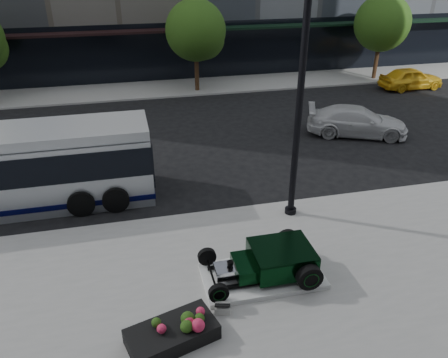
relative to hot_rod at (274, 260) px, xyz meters
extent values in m
plane|color=black|center=(0.17, 5.89, -0.70)|extent=(120.00, 120.00, 0.00)
cube|color=gray|center=(0.17, 19.89, -0.64)|extent=(70.00, 4.00, 0.12)
cube|color=black|center=(-9.83, 22.09, 1.30)|extent=(22.00, 0.50, 4.00)
cube|color=black|center=(13.17, 22.09, 1.30)|extent=(24.00, 0.50, 4.00)
cube|color=black|center=(-9.83, 21.49, 2.90)|extent=(22.00, 1.60, 0.15)
cube|color=black|center=(13.17, 21.49, 2.90)|extent=(24.00, 1.60, 0.15)
cylinder|color=black|center=(1.17, 18.89, 0.72)|extent=(0.28, 0.28, 2.60)
sphere|color=#1A3B10|center=(1.17, 18.89, 3.22)|extent=(3.80, 3.80, 3.80)
sphere|color=#1A3B10|center=(1.77, 19.19, 2.62)|extent=(2.60, 2.60, 2.60)
cylinder|color=black|center=(14.17, 18.89, 0.72)|extent=(0.28, 0.28, 2.60)
sphere|color=#1A3B10|center=(14.17, 18.89, 3.22)|extent=(3.80, 3.80, 3.80)
sphere|color=#1A3B10|center=(14.77, 19.19, 2.62)|extent=(2.60, 2.60, 2.60)
cube|color=silver|center=(-0.33, 0.00, -0.50)|extent=(3.40, 1.80, 0.15)
cube|color=black|center=(-0.33, -0.45, -0.33)|extent=(3.00, 0.08, 0.10)
cube|color=black|center=(-0.33, 0.45, -0.33)|extent=(3.00, 0.08, 0.10)
cube|color=black|center=(0.22, 0.00, 0.02)|extent=(1.70, 1.45, 0.62)
cube|color=black|center=(0.22, 0.00, 0.35)|extent=(1.70, 1.45, 0.06)
cube|color=black|center=(-0.88, 0.00, -0.10)|extent=(0.55, 1.05, 0.38)
cube|color=silver|center=(-1.43, 0.00, -0.15)|extent=(0.55, 0.55, 0.34)
cylinder|color=black|center=(-1.28, 0.00, 0.12)|extent=(0.18, 0.18, 0.10)
cylinder|color=black|center=(-1.78, 0.00, -0.27)|extent=(0.06, 1.55, 0.06)
cylinder|color=black|center=(0.72, -0.85, -0.07)|extent=(0.72, 0.24, 0.72)
cylinder|color=black|center=(0.72, -0.98, -0.07)|extent=(0.37, 0.02, 0.37)
torus|color=#0A3B12|center=(0.72, -0.99, -0.07)|extent=(0.44, 0.02, 0.44)
cylinder|color=black|center=(0.72, 0.85, -0.07)|extent=(0.72, 0.24, 0.72)
cylinder|color=black|center=(0.72, 0.98, -0.07)|extent=(0.37, 0.02, 0.37)
torus|color=#0A3B12|center=(0.72, 0.99, -0.07)|extent=(0.44, 0.02, 0.44)
cylinder|color=black|center=(-1.78, -0.78, -0.16)|extent=(0.54, 0.16, 0.54)
cylinder|color=black|center=(-1.78, -0.87, -0.16)|extent=(0.28, 0.02, 0.28)
torus|color=#0A3B12|center=(-1.78, -0.88, -0.16)|extent=(0.34, 0.02, 0.34)
cylinder|color=black|center=(-1.78, 0.78, -0.16)|extent=(0.54, 0.16, 0.54)
cylinder|color=black|center=(-1.78, 0.87, -0.16)|extent=(0.28, 0.02, 0.28)
torus|color=#0A3B12|center=(-1.78, 0.88, -0.16)|extent=(0.34, 0.02, 0.34)
cube|color=silver|center=(-1.74, -1.03, -0.47)|extent=(0.46, 0.39, 0.22)
cube|color=black|center=(-1.74, -1.03, -0.34)|extent=(0.46, 0.38, 0.15)
cylinder|color=black|center=(1.71, 3.09, 3.11)|extent=(0.22, 0.22, 7.37)
cylinder|color=black|center=(1.71, 3.09, -0.49)|extent=(0.41, 0.41, 0.18)
cube|color=black|center=(-3.13, -1.67, -0.37)|extent=(2.33, 1.61, 0.42)
sphere|color=#DA2651|center=(-3.87, -1.67, -0.03)|extent=(0.28, 0.28, 0.28)
sphere|color=#1A3B10|center=(-3.57, -1.67, -0.03)|extent=(0.28, 0.28, 0.28)
sphere|color=#DA2651|center=(-3.27, -1.67, -0.03)|extent=(0.28, 0.28, 0.28)
sphere|color=#1A3B10|center=(-2.98, -1.67, -0.03)|extent=(0.28, 0.28, 0.28)
sphere|color=#DA2651|center=(-2.68, -1.67, -0.03)|extent=(0.28, 0.28, 0.28)
sphere|color=#1A3B10|center=(-2.39, -1.67, -0.03)|extent=(0.28, 0.28, 0.28)
cube|color=black|center=(-2.89, 6.13, 0.85)|extent=(0.06, 2.30, 1.70)
cylinder|color=black|center=(-5.52, 4.83, -0.22)|extent=(0.96, 0.28, 0.96)
cylinder|color=black|center=(-5.52, 7.43, -0.22)|extent=(0.96, 0.28, 0.96)
cylinder|color=black|center=(-4.32, 4.83, -0.22)|extent=(0.96, 0.28, 0.96)
cylinder|color=black|center=(-4.32, 7.43, -0.22)|extent=(0.96, 0.28, 0.96)
imported|color=silver|center=(7.74, 9.55, 0.02)|extent=(5.36, 3.73, 1.44)
imported|color=yellow|center=(15.31, 16.21, 0.02)|extent=(4.27, 1.80, 1.44)
camera|label=1|loc=(-3.63, -9.22, 7.80)|focal=35.00mm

